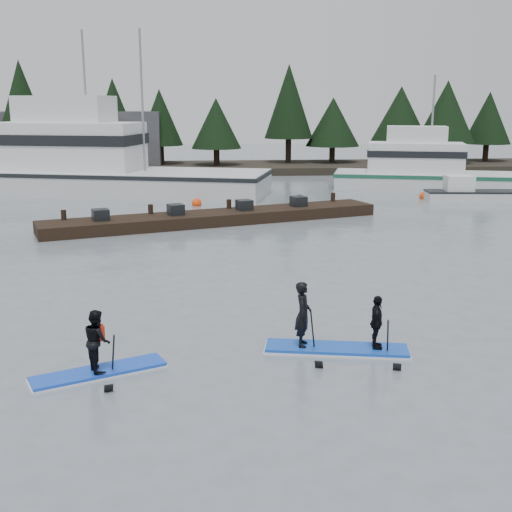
{
  "coord_description": "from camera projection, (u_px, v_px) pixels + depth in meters",
  "views": [
    {
      "loc": [
        -1.63,
        -13.07,
        5.66
      ],
      "look_at": [
        0.0,
        6.0,
        1.1
      ],
      "focal_mm": 45.0,
      "sensor_mm": 36.0,
      "label": 1
    }
  ],
  "objects": [
    {
      "name": "ground",
      "position": [
        279.0,
        367.0,
        14.12
      ],
      "size": [
        160.0,
        160.0,
        0.0
      ],
      "primitive_type": "plane",
      "color": "slate",
      "rests_on": "ground"
    },
    {
      "name": "far_shore",
      "position": [
        220.0,
        168.0,
        54.75
      ],
      "size": [
        70.0,
        8.0,
        0.6
      ],
      "primitive_type": "cube",
      "color": "#2D281E",
      "rests_on": "ground"
    },
    {
      "name": "treeline",
      "position": [
        220.0,
        171.0,
        54.82
      ],
      "size": [
        60.0,
        4.0,
        8.0
      ],
      "primitive_type": null,
      "color": "black",
      "rests_on": "ground"
    },
    {
      "name": "waterfront_building",
      "position": [
        56.0,
        141.0,
        55.02
      ],
      "size": [
        18.0,
        6.0,
        5.0
      ],
      "primitive_type": "cube",
      "color": "#4C4C51",
      "rests_on": "ground"
    },
    {
      "name": "fishing_boat_large",
      "position": [
        96.0,
        180.0,
        41.19
      ],
      "size": [
        21.41,
        10.99,
        11.31
      ],
      "rotation": [
        0.0,
        0.0,
        -0.27
      ],
      "color": "silver",
      "rests_on": "ground"
    },
    {
      "name": "fishing_boat_medium",
      "position": [
        433.0,
        180.0,
        43.53
      ],
      "size": [
        14.49,
        7.59,
        8.37
      ],
      "rotation": [
        0.0,
        0.0,
        -0.27
      ],
      "color": "silver",
      "rests_on": "ground"
    },
    {
      "name": "skiff",
      "position": [
        471.0,
        196.0,
        38.05
      ],
      "size": [
        5.42,
        2.13,
        0.62
      ],
      "primitive_type": "cube",
      "rotation": [
        0.0,
        0.0,
        -0.1
      ],
      "color": "silver",
      "rests_on": "ground"
    },
    {
      "name": "floating_dock",
      "position": [
        216.0,
        218.0,
        31.0
      ],
      "size": [
        16.47,
        7.52,
        0.55
      ],
      "primitive_type": "cube",
      "rotation": [
        0.0,
        0.0,
        0.33
      ],
      "color": "black",
      "rests_on": "ground"
    },
    {
      "name": "buoy_b",
      "position": [
        197.0,
        206.0,
        36.39
      ],
      "size": [
        0.55,
        0.55,
        0.55
      ],
      "primitive_type": "sphere",
      "color": "#FF450C",
      "rests_on": "ground"
    },
    {
      "name": "buoy_c",
      "position": [
        423.0,
        199.0,
        39.15
      ],
      "size": [
        0.53,
        0.53,
        0.53
      ],
      "primitive_type": "sphere",
      "color": "#FF450C",
      "rests_on": "ground"
    },
    {
      "name": "paddleboard_solo",
      "position": [
        98.0,
        350.0,
        13.62
      ],
      "size": [
        2.88,
        1.78,
        1.89
      ],
      "rotation": [
        0.0,
        0.0,
        0.41
      ],
      "color": "blue",
      "rests_on": "ground"
    },
    {
      "name": "paddleboard_duo",
      "position": [
        337.0,
        328.0,
        14.91
      ],
      "size": [
        3.4,
        1.56,
        2.12
      ],
      "rotation": [
        0.0,
        0.0,
        -0.19
      ],
      "color": "blue",
      "rests_on": "ground"
    }
  ]
}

